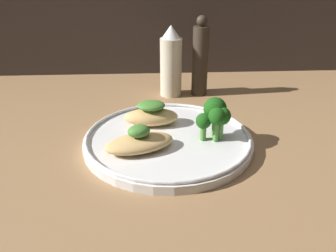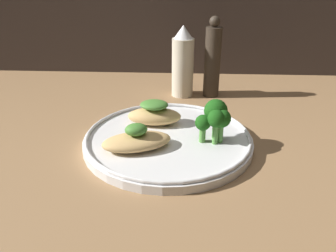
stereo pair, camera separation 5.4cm
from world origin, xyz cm
name	(u,v)px [view 1 (the left image)]	position (x,y,z in cm)	size (l,w,h in cm)	color
ground_plane	(168,146)	(0.00, 0.00, -0.50)	(180.00, 180.00, 1.00)	#936D47
plate	(168,139)	(0.00, 0.00, 0.99)	(28.35, 28.35, 2.00)	white
grilled_meat_front	(139,142)	(-4.70, -4.11, 2.81)	(12.14, 8.73, 4.19)	tan
grilled_meat_middle	(151,115)	(-2.74, 4.90, 3.31)	(9.68, 4.81, 4.49)	tan
broccoli_bunch	(215,115)	(7.60, -1.02, 5.66)	(5.69, 5.03, 6.84)	#569942
sauce_bottle	(171,63)	(2.06, 23.99, 7.66)	(4.93, 4.93, 16.01)	beige
pepper_grinder	(200,59)	(8.72, 23.99, 8.33)	(3.63, 3.63, 17.94)	#382D23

